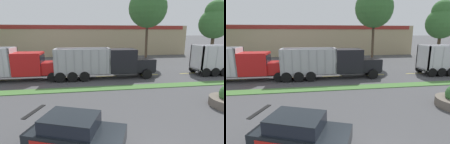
{
  "view_description": "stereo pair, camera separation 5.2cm",
  "coord_description": "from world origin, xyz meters",
  "views": [
    {
      "loc": [
        -2.21,
        -5.02,
        5.15
      ],
      "look_at": [
        -0.1,
        8.66,
        2.02
      ],
      "focal_mm": 28.0,
      "sensor_mm": 36.0,
      "label": 1
    },
    {
      "loc": [
        -2.16,
        -5.03,
        5.15
      ],
      "look_at": [
        -0.1,
        8.66,
        2.02
      ],
      "focal_mm": 28.0,
      "sensor_mm": 36.0,
      "label": 2
    }
  ],
  "objects": [
    {
      "name": "dump_truck_trail",
      "position": [
        -9.54,
        14.89,
        1.62
      ],
      "size": [
        11.72,
        2.75,
        3.63
      ],
      "color": "black",
      "rests_on": "ground_plane"
    },
    {
      "name": "rally_car",
      "position": [
        -2.76,
        2.05,
        0.85
      ],
      "size": [
        4.61,
        3.24,
        1.68
      ],
      "color": "black",
      "rests_on": "ground_plane"
    },
    {
      "name": "dump_truck_lead",
      "position": [
        1.07,
        14.58,
        1.7
      ],
      "size": [
        11.33,
        2.75,
        3.57
      ],
      "color": "black",
      "rests_on": "ground_plane"
    },
    {
      "name": "tree_behind_right",
      "position": [
        7.87,
        23.01,
        9.53
      ],
      "size": [
        6.07,
        6.07,
        13.49
      ],
      "color": "#473828",
      "rests_on": "ground_plane"
    },
    {
      "name": "grass_verge",
      "position": [
        0.0,
        10.6,
        0.03
      ],
      "size": [
        120.0,
        1.34,
        0.06
      ],
      "primitive_type": "cube",
      "color": "#477538",
      "rests_on": "ground_plane"
    },
    {
      "name": "centre_line_3",
      "position": [
        -5.23,
        15.27,
        0.0
      ],
      "size": [
        2.4,
        0.14,
        0.01
      ],
      "primitive_type": "cube",
      "color": "yellow",
      "rests_on": "ground_plane"
    },
    {
      "name": "centre_line_2",
      "position": [
        -10.63,
        15.27,
        0.0
      ],
      "size": [
        2.4,
        0.14,
        0.01
      ],
      "primitive_type": "cube",
      "color": "yellow",
      "rests_on": "ground_plane"
    },
    {
      "name": "centre_line_4",
      "position": [
        0.17,
        15.27,
        0.0
      ],
      "size": [
        2.4,
        0.14,
        0.01
      ],
      "primitive_type": "cube",
      "color": "yellow",
      "rests_on": "ground_plane"
    },
    {
      "name": "store_building_backdrop",
      "position": [
        0.41,
        39.95,
        3.37
      ],
      "size": [
        42.25,
        12.1,
        6.73
      ],
      "color": "tan",
      "rests_on": "ground_plane"
    },
    {
      "name": "centre_line_6",
      "position": [
        10.97,
        15.27,
        0.0
      ],
      "size": [
        2.4,
        0.14,
        0.01
      ],
      "primitive_type": "cube",
      "color": "yellow",
      "rests_on": "ground_plane"
    },
    {
      "name": "centre_line_5",
      "position": [
        5.57,
        15.27,
        0.0
      ],
      "size": [
        2.4,
        0.14,
        0.01
      ],
      "primitive_type": "cube",
      "color": "yellow",
      "rests_on": "ground_plane"
    },
    {
      "name": "tree_behind_centre",
      "position": [
        20.66,
        23.84,
        7.23
      ],
      "size": [
        5.27,
        5.27,
        10.68
      ],
      "color": "#473828",
      "rests_on": "ground_plane"
    }
  ]
}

